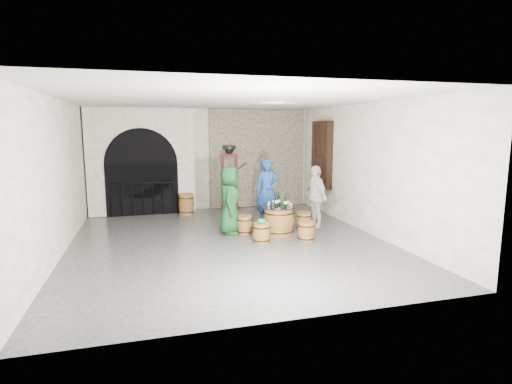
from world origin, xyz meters
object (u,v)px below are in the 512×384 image
object	(u,v)px
person_blue	(267,191)
wine_bottle_left	(276,200)
corking_press	(230,173)
barrel_stool_near_right	(306,231)
barrel_stool_left	(245,225)
barrel_stool_near_left	(261,233)
person_white	(315,197)
barrel_table	(279,220)
wine_bottle_right	(279,200)
barrel_stool_far	(271,218)
barrel_stool_right	(304,221)
side_barrel	(186,204)
wine_bottle_center	(285,201)
person_green	(230,200)

from	to	relation	value
person_blue	wine_bottle_left	bearing A→B (deg)	-85.22
corking_press	barrel_stool_near_right	bearing A→B (deg)	-69.11
barrel_stool_left	wine_bottle_left	xyz separation A→B (m)	(0.75, -0.21, 0.61)
barrel_stool_near_left	person_white	xyz separation A→B (m)	(1.76, 1.01, 0.59)
barrel_stool_left	barrel_stool_near_left	xyz separation A→B (m)	(0.18, -0.86, 0.00)
barrel_stool_near_left	corking_press	xyz separation A→B (m)	(0.09, 3.94, 0.96)
barrel_table	wine_bottle_right	distance (m)	0.52
barrel_stool_far	person_blue	world-z (taller)	person_blue
barrel_stool_left	barrel_stool_near_right	distance (m)	1.58
barrel_stool_right	barrel_stool_near_left	xyz separation A→B (m)	(-1.39, -0.87, 0.00)
barrel_stool_far	corking_press	size ratio (longest dim) A/B	0.22
barrel_stool_near_left	wine_bottle_left	world-z (taller)	wine_bottle_left
barrel_stool_left	barrel_stool_far	world-z (taller)	same
barrel_stool_far	corking_press	xyz separation A→B (m)	(-0.58, 2.53, 0.96)
person_blue	side_barrel	xyz separation A→B (m)	(-2.05, 1.65, -0.57)
barrel_stool_far	corking_press	distance (m)	2.77
barrel_stool_left	wine_bottle_center	xyz separation A→B (m)	(0.93, -0.38, 0.61)
barrel_stool_right	barrel_stool_left	bearing A→B (deg)	-179.55
person_green	person_blue	world-z (taller)	person_blue
barrel_stool_far	barrel_stool_right	bearing A→B (deg)	-36.96
barrel_stool_near_left	corking_press	distance (m)	4.06
barrel_stool_far	person_white	size ratio (longest dim) A/B	0.28
barrel_stool_right	corking_press	xyz separation A→B (m)	(-1.30, 3.07, 0.96)
barrel_table	person_blue	size ratio (longest dim) A/B	0.51
barrel_stool_far	wine_bottle_center	distance (m)	1.12
barrel_stool_near_left	wine_bottle_right	size ratio (longest dim) A/B	1.40
barrel_stool_right	person_white	bearing A→B (deg)	20.60
barrel_stool_near_right	person_white	world-z (taller)	person_white
barrel_stool_right	wine_bottle_center	size ratio (longest dim) A/B	1.40
wine_bottle_left	wine_bottle_right	world-z (taller)	same
barrel_stool_right	corking_press	distance (m)	3.47
side_barrel	barrel_stool_right	bearing A→B (deg)	-43.91
person_white	wine_bottle_center	bearing A→B (deg)	-69.60
barrel_stool_left	barrel_stool_near_left	bearing A→B (deg)	-78.07
barrel_table	barrel_stool_right	world-z (taller)	barrel_table
barrel_stool_far	barrel_stool_near_right	bearing A→B (deg)	-76.37
barrel_stool_near_left	corking_press	size ratio (longest dim) A/B	0.22
wine_bottle_center	side_barrel	world-z (taller)	wine_bottle_center
person_green	side_barrel	xyz separation A→B (m)	(-0.82, 2.52, -0.52)
barrel_stool_near_right	person_white	bearing A→B (deg)	58.19
wine_bottle_left	person_white	bearing A→B (deg)	16.72
barrel_stool_left	side_barrel	xyz separation A→B (m)	(-1.16, 2.64, 0.09)
barrel_stool_near_right	wine_bottle_center	bearing A→B (deg)	116.09
person_blue	side_barrel	distance (m)	2.69
person_blue	side_barrel	world-z (taller)	person_blue
barrel_stool_near_left	wine_bottle_left	bearing A→B (deg)	48.75
person_green	barrel_table	bearing A→B (deg)	-91.71
barrel_stool_left	person_blue	bearing A→B (deg)	48.18
person_blue	wine_bottle_left	xyz separation A→B (m)	(-0.13, -1.20, -0.05)
barrel_stool_far	wine_bottle_right	bearing A→B (deg)	-90.66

